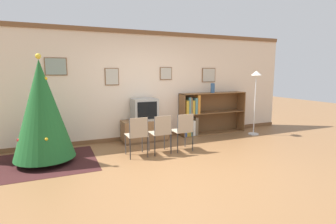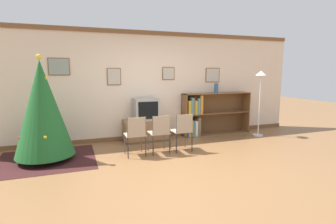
# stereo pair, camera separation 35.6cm
# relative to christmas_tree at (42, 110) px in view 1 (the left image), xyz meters

# --- Properties ---
(ground_plane) EXTENTS (24.00, 24.00, 0.00)m
(ground_plane) POSITION_rel_christmas_tree_xyz_m (2.23, -1.22, -1.01)
(ground_plane) COLOR brown
(wall_back) EXTENTS (8.73, 0.11, 2.70)m
(wall_back) POSITION_rel_christmas_tree_xyz_m (2.22, 1.05, 0.34)
(wall_back) COLOR beige
(wall_back) RESTS_ON ground_plane
(area_rug) EXTENTS (1.82, 1.66, 0.01)m
(area_rug) POSITION_rel_christmas_tree_xyz_m (0.00, 0.00, -1.01)
(area_rug) COLOR #381919
(area_rug) RESTS_ON ground_plane
(christmas_tree) EXTENTS (1.09, 1.09, 2.02)m
(christmas_tree) POSITION_rel_christmas_tree_xyz_m (0.00, 0.00, 0.00)
(christmas_tree) COLOR maroon
(christmas_tree) RESTS_ON area_rug
(tv_console) EXTENTS (1.10, 0.48, 0.53)m
(tv_console) POSITION_rel_christmas_tree_xyz_m (2.21, 0.74, -0.74)
(tv_console) COLOR brown
(tv_console) RESTS_ON ground_plane
(television) EXTENTS (0.59, 0.47, 0.53)m
(television) POSITION_rel_christmas_tree_xyz_m (2.21, 0.74, -0.21)
(television) COLOR #9E9E99
(television) RESTS_ON tv_console
(folding_chair_left) EXTENTS (0.40, 0.40, 0.82)m
(folding_chair_left) POSITION_rel_christmas_tree_xyz_m (1.69, -0.36, -0.54)
(folding_chair_left) COLOR tan
(folding_chair_left) RESTS_ON ground_plane
(folding_chair_center) EXTENTS (0.40, 0.40, 0.82)m
(folding_chair_center) POSITION_rel_christmas_tree_xyz_m (2.21, -0.36, -0.54)
(folding_chair_center) COLOR tan
(folding_chair_center) RESTS_ON ground_plane
(folding_chair_right) EXTENTS (0.40, 0.40, 0.82)m
(folding_chair_right) POSITION_rel_christmas_tree_xyz_m (2.72, -0.36, -0.54)
(folding_chair_right) COLOR tan
(folding_chair_right) RESTS_ON ground_plane
(bookshelf) EXTENTS (1.94, 0.36, 1.13)m
(bookshelf) POSITION_rel_christmas_tree_xyz_m (3.88, 0.81, -0.47)
(bookshelf) COLOR brown
(bookshelf) RESTS_ON ground_plane
(vase) EXTENTS (0.11, 0.11, 0.26)m
(vase) POSITION_rel_christmas_tree_xyz_m (4.18, 0.78, 0.26)
(vase) COLOR #335684
(vase) RESTS_ON bookshelf
(standing_lamp) EXTENTS (0.28, 0.28, 1.73)m
(standing_lamp) POSITION_rel_christmas_tree_xyz_m (5.18, 0.23, 0.31)
(standing_lamp) COLOR silver
(standing_lamp) RESTS_ON ground_plane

